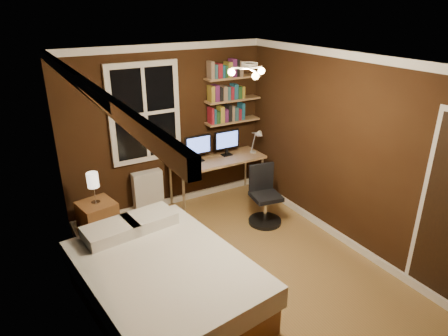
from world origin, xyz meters
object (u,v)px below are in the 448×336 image
monitor_left (198,148)px  nightstand (98,221)px  monitor_right (227,143)px  bed (164,282)px  radiator (148,192)px  office_chair (264,202)px  desk_lamp (256,141)px  desk (217,163)px  bedside_lamp (94,188)px

monitor_left → nightstand: bearing=-170.8°
monitor_right → bed: bearing=-134.4°
bed → radiator: size_ratio=3.31×
radiator → office_chair: bearing=-39.6°
desk_lamp → bed: bearing=-143.2°
radiator → desk_lamp: (1.77, -0.31, 0.61)m
radiator → bed: bearing=-105.7°
monitor_right → desk_lamp: desk_lamp is taller
desk_lamp → desk: bearing=169.9°
bedside_lamp → monitor_left: 1.70m
bedside_lamp → monitor_left: size_ratio=1.00×
monitor_left → office_chair: (0.55, -1.02, -0.62)m
bedside_lamp → desk: size_ratio=0.28×
monitor_left → desk_lamp: bearing=-11.5°
desk → bedside_lamp: bearing=-174.3°
nightstand → monitor_left: monitor_left is taller
bedside_lamp → desk_lamp: size_ratio=0.99×
nightstand → office_chair: bearing=-30.0°
monitor_right → nightstand: bearing=-172.9°
nightstand → monitor_right: size_ratio=1.28×
office_chair → desk: bearing=115.1°
nightstand → bedside_lamp: bedside_lamp is taller
radiator → desk_lamp: desk_lamp is taller
radiator → desk: bearing=-9.7°
bedside_lamp → monitor_left: bearing=9.2°
bedside_lamp → monitor_left: (1.67, 0.27, 0.17)m
desk_lamp → office_chair: (-0.40, -0.83, -0.63)m
bedside_lamp → desk_lamp: desk_lamp is taller
nightstand → radiator: 0.94m
nightstand → radiator: bearing=12.8°
bed → nightstand: (-0.28, 1.68, -0.02)m
desk → monitor_right: 0.36m
nightstand → radiator: radiator is taller
radiator → monitor_left: 1.02m
desk → bed: bearing=-132.1°
desk → monitor_right: size_ratio=3.54×
bedside_lamp → radiator: (0.86, 0.38, -0.43)m
desk → office_chair: (0.26, -0.95, -0.35)m
nightstand → monitor_right: monitor_right is taller
desk → monitor_left: 0.40m
radiator → desk_lamp: bearing=-9.8°
bed → office_chair: size_ratio=2.55×
desk → nightstand: bearing=-174.3°
monitor_right → desk_lamp: 0.48m
bedside_lamp → desk: (1.97, 0.20, -0.10)m
bedside_lamp → monitor_right: size_ratio=1.00×
bed → office_chair: 2.16m
nightstand → monitor_right: (2.19, 0.27, 0.66)m
desk → desk_lamp: bearing=-10.1°
nightstand → radiator: size_ratio=0.82×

